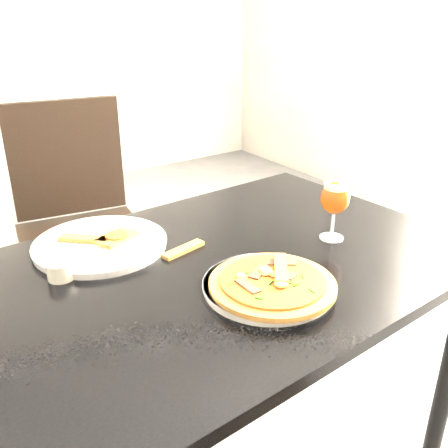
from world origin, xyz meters
TOP-DOWN VIEW (x-y plane):
  - dining_table at (0.25, 0.04)m, footprint 1.24×0.87m
  - chair_far at (0.20, 0.95)m, footprint 0.52×0.52m
  - plate_main at (0.26, -0.12)m, footprint 0.37×0.37m
  - pizza at (0.26, -0.14)m, footprint 0.27×0.27m
  - plate_second at (0.04, 0.27)m, footprint 0.38×0.38m
  - crust_scraps at (0.05, 0.27)m, footprint 0.19×0.14m
  - loose_crust at (0.20, 0.13)m, footprint 0.12×0.05m
  - sauce_cup at (-0.09, 0.17)m, footprint 0.06×0.06m
  - beer_glass at (0.55, -0.02)m, footprint 0.07×0.07m

SIDE VIEW (x-z plane):
  - chair_far at x=0.20m, z-range 0.05..1.03m
  - dining_table at x=0.25m, z-range 0.28..1.03m
  - loose_crust at x=0.20m, z-range 0.75..0.76m
  - plate_main at x=0.26m, z-range 0.75..0.76m
  - plate_second at x=0.04m, z-range 0.75..0.77m
  - sauce_cup at x=-0.09m, z-range 0.75..0.79m
  - crust_scraps at x=0.05m, z-range 0.77..0.78m
  - pizza at x=0.26m, z-range 0.76..0.79m
  - beer_glass at x=0.55m, z-range 0.78..0.94m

